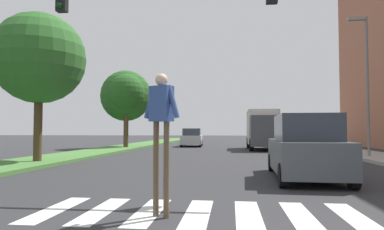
{
  "coord_description": "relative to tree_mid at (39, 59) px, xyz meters",
  "views": [
    {
      "loc": [
        0.6,
        0.24,
        1.5
      ],
      "look_at": [
        -0.89,
        13.4,
        2.09
      ],
      "focal_mm": 32.2,
      "sensor_mm": 36.0,
      "label": 1
    }
  ],
  "objects": [
    {
      "name": "median_strip",
      "position": [
        -0.36,
        13.43,
        -4.62
      ],
      "size": [
        3.11,
        64.0,
        0.15
      ],
      "primitive_type": "cube",
      "color": "#477A38",
      "rests_on": "ground_plane"
    },
    {
      "name": "traffic_light_gantry",
      "position": [
        3.99,
        -5.61,
        -0.28
      ],
      "size": [
        10.24,
        0.3,
        6.0
      ],
      "color": "gold",
      "rests_on": "median_strip"
    },
    {
      "name": "truck_box_delivery",
      "position": [
        10.98,
        12.96,
        -3.06
      ],
      "size": [
        2.4,
        6.2,
        3.1
      ],
      "color": "#474C51",
      "rests_on": "ground_plane"
    },
    {
      "name": "sedan_midblock",
      "position": [
        4.86,
        17.51,
        -3.92
      ],
      "size": [
        2.06,
        4.46,
        1.67
      ],
      "color": "#B7B7BC",
      "rests_on": "ground_plane"
    },
    {
      "name": "ground_plane",
      "position": [
        7.87,
        15.43,
        -4.69
      ],
      "size": [
        140.0,
        140.0,
        0.0
      ],
      "primitive_type": "plane",
      "color": "#2D2D30"
    },
    {
      "name": "tree_mid",
      "position": [
        0.0,
        0.0,
        0.0
      ],
      "size": [
        4.04,
        4.04,
        6.58
      ],
      "color": "#4C3823",
      "rests_on": "median_strip"
    },
    {
      "name": "pedestrian_performer",
      "position": [
        7.27,
        -8.43,
        -3.03
      ],
      "size": [
        0.72,
        0.38,
        2.49
      ],
      "color": "brown",
      "rests_on": "ground_plane"
    },
    {
      "name": "tree_distant",
      "position": [
        -0.3,
        13.7,
        -0.31
      ],
      "size": [
        4.25,
        4.25,
        6.37
      ],
      "color": "#4C3823",
      "rests_on": "median_strip"
    },
    {
      "name": "tree_far",
      "position": [
        0.06,
        12.66,
        -0.21
      ],
      "size": [
        3.05,
        3.05,
        5.9
      ],
      "color": "#4C3823",
      "rests_on": "median_strip"
    },
    {
      "name": "sidewalk_right",
      "position": [
        16.28,
        13.43,
        -4.62
      ],
      "size": [
        3.0,
        64.0,
        0.15
      ],
      "primitive_type": "cube",
      "color": "#9E9991",
      "rests_on": "ground_plane"
    },
    {
      "name": "suv_crossing",
      "position": [
        10.76,
        -3.33,
        -3.76
      ],
      "size": [
        2.12,
        4.67,
        1.97
      ],
      "color": "#474C51",
      "rests_on": "ground_plane"
    },
    {
      "name": "crosswalk",
      "position": [
        7.87,
        -8.07,
        -4.69
      ],
      "size": [
        5.85,
        2.2,
        0.01
      ],
      "color": "silver",
      "rests_on": "ground_plane"
    },
    {
      "name": "street_lamp_right",
      "position": [
        15.68,
        4.98,
        -0.1
      ],
      "size": [
        1.02,
        0.24,
        7.5
      ],
      "color": "slate",
      "rests_on": "sidewalk_right"
    }
  ]
}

